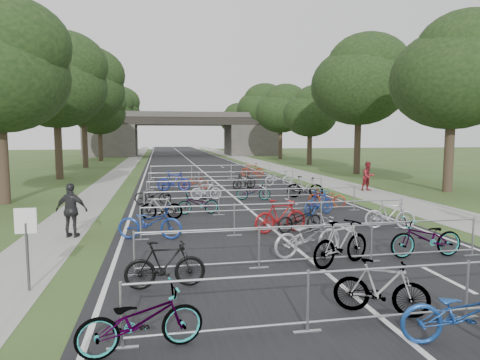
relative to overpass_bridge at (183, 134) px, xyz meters
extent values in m
plane|color=#35481F|center=(0.00, -65.00, -3.53)|extent=(200.00, 200.00, 0.00)
cube|color=black|center=(0.00, -15.00, -3.53)|extent=(11.00, 140.00, 0.01)
cube|color=gray|center=(8.00, -15.00, -3.53)|extent=(3.00, 140.00, 0.01)
cube|color=gray|center=(-7.50, -15.00, -3.53)|extent=(2.00, 140.00, 0.01)
cube|color=silver|center=(0.00, -15.00, -3.53)|extent=(0.12, 140.00, 0.00)
cube|color=#413F3A|center=(-11.50, 0.00, -1.03)|extent=(8.00, 8.00, 5.00)
cube|color=#413F3A|center=(11.50, 0.00, -1.03)|extent=(8.00, 8.00, 5.00)
cube|color=black|center=(0.00, 0.00, 2.07)|extent=(30.00, 8.00, 1.20)
cube|color=#413F3A|center=(0.00, -3.80, 3.07)|extent=(30.00, 0.40, 0.90)
cube|color=#413F3A|center=(0.00, 3.80, 3.07)|extent=(30.00, 0.40, 0.90)
cylinder|color=#4C4C51|center=(-6.80, -62.00, -2.78)|extent=(0.06, 0.06, 1.50)
cube|color=white|center=(-6.80, -62.00, -1.98)|extent=(0.45, 0.04, 0.55)
cylinder|color=#33261C|center=(-11.50, -49.00, -1.43)|extent=(0.56, 0.56, 4.20)
sphere|color=black|center=(-10.90, -49.50, 4.03)|extent=(5.38, 5.38, 5.38)
cylinder|color=#33261C|center=(13.00, -49.00, -1.29)|extent=(0.56, 0.56, 4.48)
ellipsoid|color=black|center=(13.00, -49.00, 3.10)|extent=(7.17, 7.17, 5.88)
sphere|color=black|center=(13.60, -49.50, 4.53)|extent=(5.73, 5.73, 5.73)
sphere|color=black|center=(12.50, -48.50, 2.20)|extent=(4.66, 4.66, 4.66)
cylinder|color=#33261C|center=(-11.50, -37.00, -1.17)|extent=(0.56, 0.56, 4.72)
ellipsoid|color=black|center=(-11.50, -37.00, 3.46)|extent=(7.56, 7.56, 6.20)
sphere|color=black|center=(-10.90, -37.50, 4.97)|extent=(6.05, 6.05, 6.05)
sphere|color=black|center=(-12.00, -36.50, 2.51)|extent=(4.91, 4.91, 4.91)
cylinder|color=#33261C|center=(13.00, -37.00, -0.98)|extent=(0.56, 0.56, 5.11)
ellipsoid|color=black|center=(13.00, -37.00, 4.03)|extent=(8.18, 8.18, 6.70)
sphere|color=black|center=(13.60, -37.50, 5.66)|extent=(6.54, 6.54, 6.54)
sphere|color=black|center=(12.50, -36.50, 3.01)|extent=(5.31, 5.31, 5.31)
cylinder|color=#33261C|center=(-11.50, -25.00, -0.91)|extent=(0.56, 0.56, 5.25)
ellipsoid|color=black|center=(-11.50, -25.00, 4.24)|extent=(8.40, 8.40, 6.89)
sphere|color=black|center=(-10.90, -25.50, 5.92)|extent=(6.72, 6.72, 6.72)
sphere|color=black|center=(-12.00, -24.50, 3.19)|extent=(5.46, 5.46, 5.46)
cylinder|color=#33261C|center=(13.00, -25.00, -1.61)|extent=(0.56, 0.56, 3.85)
ellipsoid|color=black|center=(13.00, -25.00, 2.16)|extent=(6.16, 6.16, 5.05)
sphere|color=black|center=(13.60, -25.50, 3.40)|extent=(4.93, 4.93, 4.93)
sphere|color=black|center=(12.50, -24.50, 1.39)|extent=(4.00, 4.00, 4.00)
cylinder|color=#33261C|center=(-11.50, -13.00, -1.43)|extent=(0.56, 0.56, 4.20)
ellipsoid|color=black|center=(-11.50, -13.00, 2.68)|extent=(6.72, 6.72, 5.51)
sphere|color=black|center=(-10.90, -13.50, 4.03)|extent=(5.38, 5.38, 5.38)
sphere|color=black|center=(-12.00, -12.50, 1.84)|extent=(4.37, 4.37, 4.37)
cylinder|color=#33261C|center=(13.00, -13.00, -1.29)|extent=(0.56, 0.56, 4.48)
ellipsoid|color=black|center=(13.00, -13.00, 3.10)|extent=(7.17, 7.17, 5.88)
sphere|color=black|center=(13.60, -13.50, 4.53)|extent=(5.73, 5.73, 5.73)
sphere|color=black|center=(12.50, -12.50, 2.20)|extent=(4.66, 4.66, 4.66)
cylinder|color=#33261C|center=(-11.50, -1.00, -1.17)|extent=(0.56, 0.56, 4.72)
ellipsoid|color=black|center=(-11.50, -1.00, 3.46)|extent=(7.56, 7.56, 6.20)
sphere|color=black|center=(-10.90, -1.50, 4.97)|extent=(6.05, 6.05, 6.05)
sphere|color=black|center=(-12.00, -0.50, 2.51)|extent=(4.91, 4.91, 4.91)
cylinder|color=#33261C|center=(13.00, -1.00, -0.98)|extent=(0.56, 0.56, 5.11)
ellipsoid|color=black|center=(13.00, -1.00, 4.03)|extent=(8.18, 8.18, 6.70)
sphere|color=black|center=(13.60, -1.50, 5.66)|extent=(6.54, 6.54, 6.54)
sphere|color=black|center=(12.50, -0.50, 3.01)|extent=(5.31, 5.31, 5.31)
cylinder|color=#33261C|center=(-11.50, 11.00, -0.91)|extent=(0.56, 0.56, 5.25)
ellipsoid|color=black|center=(-11.50, 11.00, 4.24)|extent=(8.40, 8.40, 6.89)
sphere|color=black|center=(-10.90, 10.50, 5.92)|extent=(6.72, 6.72, 6.72)
sphere|color=black|center=(-12.00, 11.50, 3.19)|extent=(5.46, 5.46, 5.46)
cylinder|color=#33261C|center=(13.00, 11.00, -1.61)|extent=(0.56, 0.56, 3.85)
ellipsoid|color=black|center=(13.00, 11.00, 2.16)|extent=(6.16, 6.16, 5.05)
sphere|color=black|center=(13.60, 10.50, 3.40)|extent=(4.93, 4.93, 4.93)
sphere|color=black|center=(12.50, 11.50, 1.39)|extent=(4.00, 4.00, 4.00)
cylinder|color=#33261C|center=(-11.50, 23.00, -1.43)|extent=(0.56, 0.56, 4.20)
ellipsoid|color=black|center=(-11.50, 23.00, 2.68)|extent=(6.72, 6.72, 5.51)
sphere|color=black|center=(-10.90, 22.50, 4.03)|extent=(5.38, 5.38, 5.38)
sphere|color=black|center=(-12.00, 23.50, 1.84)|extent=(4.37, 4.37, 4.37)
cylinder|color=#33261C|center=(13.00, 23.00, -1.29)|extent=(0.56, 0.56, 4.48)
ellipsoid|color=black|center=(13.00, 23.00, 3.10)|extent=(7.17, 7.17, 5.88)
sphere|color=black|center=(13.60, 22.50, 4.53)|extent=(5.73, 5.73, 5.73)
sphere|color=black|center=(12.50, 23.50, 2.20)|extent=(4.66, 4.66, 4.66)
cylinder|color=#A2A4AA|center=(0.00, -65.00, -2.48)|extent=(9.20, 0.04, 0.04)
cylinder|color=#A2A4AA|center=(0.00, -65.00, -3.35)|extent=(9.20, 0.04, 0.04)
cylinder|color=#A2A4AA|center=(-4.60, -65.00, -2.98)|extent=(0.05, 0.05, 1.10)
cube|color=#A2A4AA|center=(-4.60, -65.00, -3.52)|extent=(0.50, 0.08, 0.03)
cylinder|color=#A2A4AA|center=(-1.53, -65.00, -2.98)|extent=(0.05, 0.05, 1.10)
cube|color=#A2A4AA|center=(-1.53, -65.00, -3.52)|extent=(0.50, 0.08, 0.03)
cylinder|color=#A2A4AA|center=(1.53, -65.00, -2.98)|extent=(0.05, 0.05, 1.10)
cube|color=#A2A4AA|center=(1.53, -65.00, -3.52)|extent=(0.50, 0.08, 0.03)
cylinder|color=#A2A4AA|center=(0.00, -61.40, -2.48)|extent=(9.20, 0.04, 0.04)
cylinder|color=#A2A4AA|center=(0.00, -61.40, -3.35)|extent=(9.20, 0.04, 0.04)
cylinder|color=#A2A4AA|center=(-4.60, -61.40, -2.98)|extent=(0.05, 0.05, 1.10)
cube|color=#A2A4AA|center=(-4.60, -61.40, -3.52)|extent=(0.50, 0.08, 0.03)
cylinder|color=#A2A4AA|center=(-1.53, -61.40, -2.98)|extent=(0.05, 0.05, 1.10)
cube|color=#A2A4AA|center=(-1.53, -61.40, -3.52)|extent=(0.50, 0.08, 0.03)
cylinder|color=#A2A4AA|center=(1.53, -61.40, -2.98)|extent=(0.05, 0.05, 1.10)
cube|color=#A2A4AA|center=(1.53, -61.40, -3.52)|extent=(0.50, 0.08, 0.03)
cylinder|color=#A2A4AA|center=(4.60, -61.40, -2.98)|extent=(0.05, 0.05, 1.10)
cube|color=#A2A4AA|center=(4.60, -61.40, -3.52)|extent=(0.50, 0.08, 0.03)
cylinder|color=#A2A4AA|center=(0.00, -57.80, -2.48)|extent=(9.20, 0.04, 0.04)
cylinder|color=#A2A4AA|center=(0.00, -57.80, -3.35)|extent=(9.20, 0.04, 0.04)
cylinder|color=#A2A4AA|center=(-4.60, -57.80, -2.98)|extent=(0.05, 0.05, 1.10)
cube|color=#A2A4AA|center=(-4.60, -57.80, -3.52)|extent=(0.50, 0.08, 0.03)
cylinder|color=#A2A4AA|center=(-1.53, -57.80, -2.98)|extent=(0.05, 0.05, 1.10)
cube|color=#A2A4AA|center=(-1.53, -57.80, -3.52)|extent=(0.50, 0.08, 0.03)
cylinder|color=#A2A4AA|center=(1.53, -57.80, -2.98)|extent=(0.05, 0.05, 1.10)
cube|color=#A2A4AA|center=(1.53, -57.80, -3.52)|extent=(0.50, 0.08, 0.03)
cylinder|color=#A2A4AA|center=(4.60, -57.80, -2.98)|extent=(0.05, 0.05, 1.10)
cube|color=#A2A4AA|center=(4.60, -57.80, -3.52)|extent=(0.50, 0.08, 0.03)
cylinder|color=#A2A4AA|center=(0.00, -54.00, -2.48)|extent=(9.20, 0.04, 0.04)
cylinder|color=#A2A4AA|center=(0.00, -54.00, -3.35)|extent=(9.20, 0.04, 0.04)
cylinder|color=#A2A4AA|center=(-4.60, -54.00, -2.98)|extent=(0.05, 0.05, 1.10)
cube|color=#A2A4AA|center=(-4.60, -54.00, -3.52)|extent=(0.50, 0.08, 0.03)
cylinder|color=#A2A4AA|center=(-1.53, -54.00, -2.98)|extent=(0.05, 0.05, 1.10)
cube|color=#A2A4AA|center=(-1.53, -54.00, -3.52)|extent=(0.50, 0.08, 0.03)
cylinder|color=#A2A4AA|center=(1.53, -54.00, -2.98)|extent=(0.05, 0.05, 1.10)
cube|color=#A2A4AA|center=(1.53, -54.00, -3.52)|extent=(0.50, 0.08, 0.03)
cylinder|color=#A2A4AA|center=(4.60, -54.00, -2.98)|extent=(0.05, 0.05, 1.10)
cube|color=#A2A4AA|center=(4.60, -54.00, -3.52)|extent=(0.50, 0.08, 0.03)
cylinder|color=#A2A4AA|center=(0.00, -50.00, -2.48)|extent=(9.20, 0.04, 0.04)
cylinder|color=#A2A4AA|center=(0.00, -50.00, -3.35)|extent=(9.20, 0.04, 0.04)
cylinder|color=#A2A4AA|center=(-4.60, -50.00, -2.98)|extent=(0.05, 0.05, 1.10)
cube|color=#A2A4AA|center=(-4.60, -50.00, -3.52)|extent=(0.50, 0.08, 0.03)
cylinder|color=#A2A4AA|center=(-1.53, -50.00, -2.98)|extent=(0.05, 0.05, 1.10)
cube|color=#A2A4AA|center=(-1.53, -50.00, -3.52)|extent=(0.50, 0.08, 0.03)
cylinder|color=#A2A4AA|center=(1.53, -50.00, -2.98)|extent=(0.05, 0.05, 1.10)
cube|color=#A2A4AA|center=(1.53, -50.00, -3.52)|extent=(0.50, 0.08, 0.03)
cylinder|color=#A2A4AA|center=(4.60, -50.00, -2.98)|extent=(0.05, 0.05, 1.10)
cube|color=#A2A4AA|center=(4.60, -50.00, -3.52)|extent=(0.50, 0.08, 0.03)
cylinder|color=#A2A4AA|center=(0.00, -45.00, -2.48)|extent=(9.20, 0.04, 0.04)
cylinder|color=#A2A4AA|center=(0.00, -45.00, -3.35)|extent=(9.20, 0.04, 0.04)
cylinder|color=#A2A4AA|center=(-4.60, -45.00, -2.98)|extent=(0.05, 0.05, 1.10)
cube|color=#A2A4AA|center=(-4.60, -45.00, -3.52)|extent=(0.50, 0.08, 0.03)
cylinder|color=#A2A4AA|center=(-1.53, -45.00, -2.98)|extent=(0.05, 0.05, 1.10)
cube|color=#A2A4AA|center=(-1.53, -45.00, -3.52)|extent=(0.50, 0.08, 0.03)
cylinder|color=#A2A4AA|center=(1.53, -45.00, -2.98)|extent=(0.05, 0.05, 1.10)
cube|color=#A2A4AA|center=(1.53, -45.00, -3.52)|extent=(0.50, 0.08, 0.03)
cylinder|color=#A2A4AA|center=(4.60, -45.00, -2.98)|extent=(0.05, 0.05, 1.10)
cube|color=#A2A4AA|center=(4.60, -45.00, -3.52)|extent=(0.50, 0.08, 0.03)
cylinder|color=#A2A4AA|center=(0.00, -39.00, -2.48)|extent=(9.20, 0.04, 0.04)
cylinder|color=#A2A4AA|center=(0.00, -39.00, -3.35)|extent=(9.20, 0.04, 0.04)
cylinder|color=#A2A4AA|center=(-4.60, -39.00, -2.98)|extent=(0.05, 0.05, 1.10)
cube|color=#A2A4AA|center=(-4.60, -39.00, -3.52)|extent=(0.50, 0.08, 0.03)
cylinder|color=#A2A4AA|center=(-1.53, -39.00, -2.98)|extent=(0.05, 0.05, 1.10)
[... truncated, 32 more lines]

